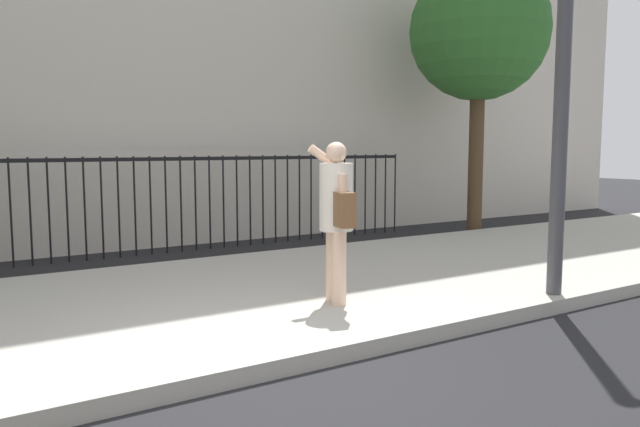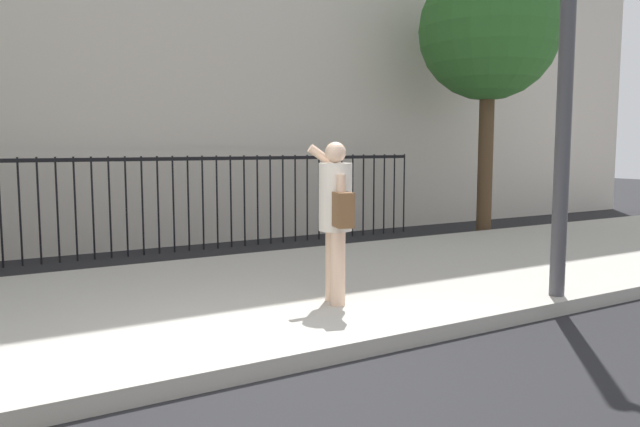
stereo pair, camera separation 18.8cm
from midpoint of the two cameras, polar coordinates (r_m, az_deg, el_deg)
The scene contains 5 objects.
ground_plane at distance 4.88m, azimuth -3.07°, elevation -14.86°, with size 60.00×60.00×0.00m, color black.
sidewalk at distance 6.79m, azimuth -11.96°, elevation -8.25°, with size 28.00×4.40×0.15m, color #B2ADA3.
iron_fence at distance 10.17m, azimuth -18.99°, elevation 1.72°, with size 12.03×0.04×1.60m.
pedestrian_on_phone at distance 6.25m, azimuth 2.35°, elevation 0.25°, with size 0.51×0.71×1.65m.
street_tree_near at distance 12.83m, azimuth 15.70°, elevation 15.83°, with size 2.69×2.69×5.33m.
Camera 2 is at (-2.06, -4.07, 1.75)m, focal length 34.82 mm.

